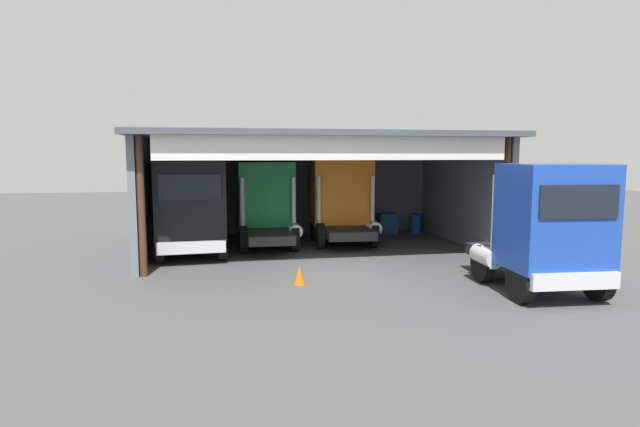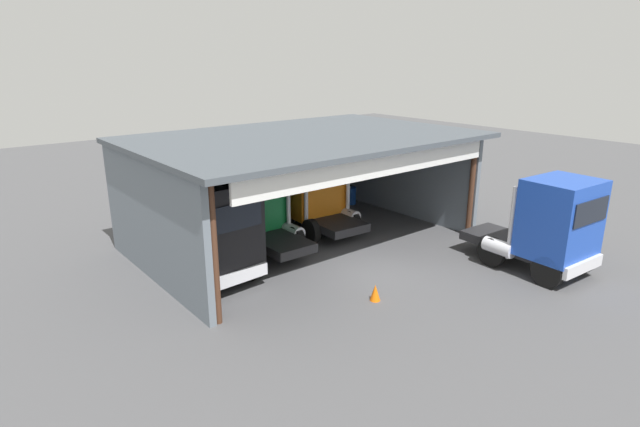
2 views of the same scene
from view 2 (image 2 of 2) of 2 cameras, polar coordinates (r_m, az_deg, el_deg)
ground_plane at (r=19.65m, az=5.60°, el=-6.46°), size 80.00×80.00×0.00m
workshop_shed at (r=22.35m, az=-3.32°, el=5.44°), size 13.81×9.45×4.74m
truck_black_right_bay at (r=18.37m, az=-11.97°, el=-1.90°), size 2.87×5.09×3.77m
truck_green_center_bay at (r=21.70m, az=-7.49°, el=1.10°), size 2.52×5.09×3.61m
truck_orange_center_right_bay at (r=23.60m, az=-0.70°, el=2.75°), size 2.80×4.62×3.74m
truck_blue_left_bay at (r=20.60m, az=24.29°, el=-1.20°), size 2.74×4.94×3.67m
oil_drum at (r=28.29m, az=3.43°, el=2.02°), size 0.58×0.58×0.94m
tool_cart at (r=27.49m, az=1.02°, el=1.66°), size 0.90×0.60×1.00m
traffic_cone at (r=17.37m, az=6.17°, el=-8.77°), size 0.36×0.36×0.56m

